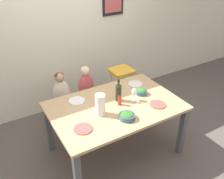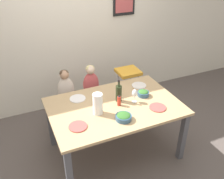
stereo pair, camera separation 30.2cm
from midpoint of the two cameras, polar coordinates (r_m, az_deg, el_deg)
The scene contains 18 objects.
ground_plane at distance 3.53m, azimuth 3.05°, elevation -13.77°, with size 14.00×14.00×0.00m, color #564C47.
wall_back at distance 4.01m, azimuth -5.79°, elevation 14.24°, with size 10.00×0.09×2.70m.
dining_table at distance 3.11m, azimuth 3.38°, elevation -5.04°, with size 1.59×1.05×0.75m.
chair_far_left at distance 3.76m, azimuth -7.87°, elevation -3.58°, with size 0.41×0.38×0.45m.
chair_far_center at distance 3.85m, azimuth -2.43°, elevation -2.32°, with size 0.41×0.38×0.45m.
chair_right_highchair at distance 3.98m, azimuth 5.83°, elevation 2.10°, with size 0.34×0.32×0.75m.
person_child_left at distance 3.59m, azimuth -8.23°, elevation 0.65°, with size 0.24×0.14×0.50m.
person_child_center at distance 3.69m, azimuth -2.54°, elevation 1.86°, with size 0.24×0.14×0.50m.
wine_bottle at distance 3.08m, azimuth 4.36°, elevation -0.89°, with size 0.08×0.08×0.29m.
paper_towel_roll at distance 2.84m, azimuth -0.25°, elevation -3.42°, with size 0.11×0.11×0.26m.
wine_glass_near at distance 3.08m, azimuth 7.99°, elevation -1.00°, with size 0.07×0.07×0.18m.
salad_bowl_large at distance 2.81m, azimuth 5.75°, elevation -6.31°, with size 0.18×0.18×0.08m.
salad_bowl_small at distance 3.27m, azimuth 9.80°, elevation -0.91°, with size 0.15×0.15×0.08m.
dinner_plate_front_left at distance 2.72m, azimuth -4.64°, elevation -8.52°, with size 0.20×0.20×0.01m.
dinner_plate_back_left at distance 3.18m, azimuth -5.19°, elevation -2.17°, with size 0.20×0.20×0.01m.
dinner_plate_back_right at distance 3.50m, azimuth 8.66°, elevation 0.85°, with size 0.20×0.20×0.01m.
dinner_plate_front_right at distance 3.08m, azimuth 13.18°, elevation -4.10°, with size 0.20×0.20×0.01m.
condiment_bottle_hot_sauce at distance 3.03m, azimuth 4.48°, elevation -2.58°, with size 0.04×0.04×0.14m.
Camera 2 is at (-1.06, -2.31, 2.46)m, focal length 40.00 mm.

